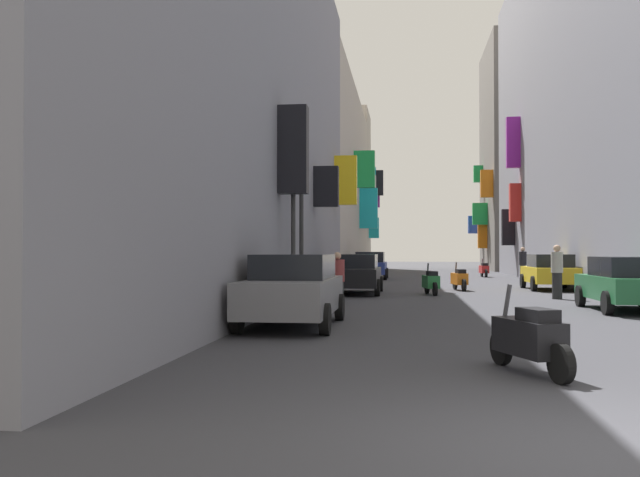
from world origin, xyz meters
name	(u,v)px	position (x,y,z in m)	size (l,w,h in m)	color
ground_plane	(440,282)	(0.00, 30.00, 0.00)	(140.00, 140.00, 0.00)	#38383D
building_left_near	(195,83)	(-8.00, 14.71, 6.63)	(7.04, 29.40, 13.27)	gray
building_left_mid_a	(313,183)	(-7.99, 41.42, 6.24)	(7.32, 24.01, 12.48)	#B2A899
building_left_mid_b	(336,191)	(-7.97, 56.70, 6.99)	(7.28, 6.59, 13.98)	#9E9384
building_right_mid_b	(523,157)	(7.99, 54.52, 9.44)	(7.23, 10.97, 18.92)	slate
parked_car_blue	(370,265)	(-3.72, 34.02, 0.79)	(1.94, 4.18, 1.53)	navy
parked_car_black	(355,273)	(-3.56, 20.20, 0.77)	(1.92, 4.48, 1.45)	black
parked_car_grey	(293,289)	(-4.02, 8.71, 0.79)	(1.86, 4.32, 1.50)	slate
parked_car_green	(627,282)	(4.04, 13.45, 0.75)	(1.87, 4.09, 1.42)	#236638
parked_car_yellow	(549,271)	(4.08, 23.66, 0.76)	(1.85, 3.91, 1.44)	gold
scooter_black	(529,338)	(-0.13, 3.47, 0.46)	(0.82, 1.85, 1.13)	black
scooter_red	(484,269)	(3.00, 37.88, 0.46)	(0.52, 1.92, 1.13)	red
scooter_orange	(459,279)	(0.41, 22.76, 0.46)	(0.63, 1.96, 1.13)	orange
scooter_green	(431,282)	(-0.81, 19.81, 0.46)	(0.63, 1.82, 1.13)	#287F3D
pedestrian_crossing	(338,281)	(-3.52, 13.02, 0.76)	(0.53, 0.53, 1.54)	#3D3D3D
pedestrian_near_left	(523,264)	(4.27, 31.45, 0.90)	(0.53, 0.53, 1.79)	#3D3D3D
pedestrian_near_right	(557,272)	(3.21, 18.00, 0.89)	(0.42, 0.42, 1.78)	#272727
traffic_light_near_corner	(301,208)	(-4.61, 13.74, 2.77)	(0.26, 0.34, 4.05)	#2D2D2D
traffic_light_far_corner	(293,193)	(-4.65, 12.51, 3.09)	(0.26, 0.34, 4.57)	#2D2D2D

